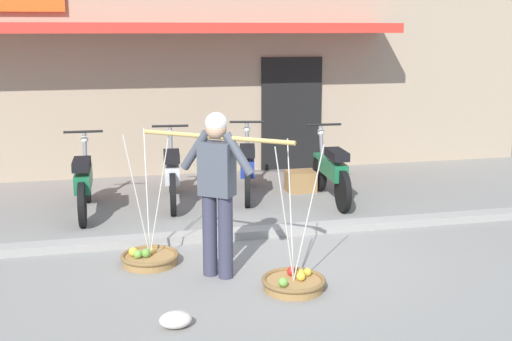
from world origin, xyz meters
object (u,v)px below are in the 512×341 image
Objects in this scene: fruit_basket_left_side at (149,257)px; motorcycle_end_of_row at (332,171)px; fruit_vendor at (217,184)px; motorcycle_second_in_row at (172,173)px; fruit_basket_right_side at (294,282)px; wooden_crate at (301,181)px; motorcycle_nearest_shop at (84,182)px; plastic_litter_bag at (175,320)px; motorcycle_third_in_row at (247,167)px.

motorcycle_end_of_row is at bearing 35.72° from fruit_basket_left_side.
fruit_vendor is 0.93× the size of motorcycle_second_in_row.
motorcycle_second_in_row is (-0.82, 3.42, 0.38)m from fruit_basket_right_side.
motorcycle_nearest_shop is at bearing -170.53° from wooden_crate.
motorcycle_second_in_row is at bearing -172.20° from wooden_crate.
fruit_basket_right_side reaches higher than wooden_crate.
fruit_vendor reaches higher than motorcycle_nearest_shop.
motorcycle_nearest_shop and motorcycle_end_of_row have the same top height.
fruit_vendor reaches higher than fruit_basket_right_side.
plastic_litter_bag is at bearing -117.47° from fruit_vendor.
fruit_basket_right_side is (0.66, -0.51, -0.90)m from fruit_vendor.
motorcycle_third_in_row is 4.44m from plastic_litter_bag.
motorcycle_nearest_shop is at bearing -169.66° from motorcycle_third_in_row.
motorcycle_third_in_row is at bearing 10.34° from motorcycle_nearest_shop.
motorcycle_end_of_row is (2.29, -0.39, 0.00)m from motorcycle_second_in_row.
fruit_basket_left_side is at bearing -71.42° from motorcycle_nearest_shop.
fruit_basket_left_side is at bearing -133.36° from wooden_crate.
fruit_basket_right_side is 0.81× the size of motorcycle_third_in_row.
motorcycle_second_in_row and motorcycle_third_in_row have the same top height.
plastic_litter_bag is (-1.21, -0.56, -0.01)m from fruit_basket_right_side.
motorcycle_end_of_row reaches higher than wooden_crate.
wooden_crate is (2.53, 2.68, 0.08)m from fruit_basket_left_side.
plastic_litter_bag is at bearing -86.07° from fruit_basket_left_side.
fruit_basket_right_side is 5.18× the size of plastic_litter_bag.
motorcycle_nearest_shop and motorcycle_third_in_row have the same top height.
fruit_basket_left_side is 3.69m from wooden_crate.
motorcycle_end_of_row is 6.50× the size of plastic_litter_bag.
motorcycle_end_of_row is (1.47, 3.03, 0.38)m from fruit_basket_right_side.
motorcycle_nearest_shop and motorcycle_second_in_row have the same top height.
fruit_vendor is 0.93× the size of motorcycle_end_of_row.
fruit_basket_right_side reaches higher than motorcycle_third_in_row.
motorcycle_nearest_shop reaches higher than wooden_crate.
fruit_vendor reaches higher than motorcycle_third_in_row.
fruit_basket_left_side is 5.18× the size of plastic_litter_bag.
fruit_basket_right_side is at bearing -37.59° from fruit_basket_left_side.
fruit_vendor is at bearing 62.53° from plastic_litter_bag.
wooden_crate is at bearing 71.92° from fruit_basket_right_side.
fruit_basket_right_side is 3.39m from motorcycle_end_of_row.
motorcycle_third_in_row is at bearing 57.26° from fruit_basket_left_side.
fruit_basket_right_side is at bearing -37.63° from fruit_vendor.
motorcycle_second_in_row is 4.02m from plastic_litter_bag.
motorcycle_second_in_row reaches higher than wooden_crate.
motorcycle_third_in_row is (1.15, 0.17, 0.00)m from motorcycle_second_in_row.
fruit_basket_right_side reaches higher than motorcycle_nearest_shop.
fruit_basket_left_side is at bearing 142.41° from fruit_basket_right_side.
motorcycle_nearest_shop is (-2.04, 3.16, 0.38)m from fruit_basket_right_side.
fruit_vendor is 2.96m from motorcycle_second_in_row.
fruit_basket_right_side is 3.89m from wooden_crate.
motorcycle_second_in_row is at bearing 84.35° from plastic_litter_bag.
motorcycle_end_of_row is (1.14, -0.56, 0.00)m from motorcycle_third_in_row.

